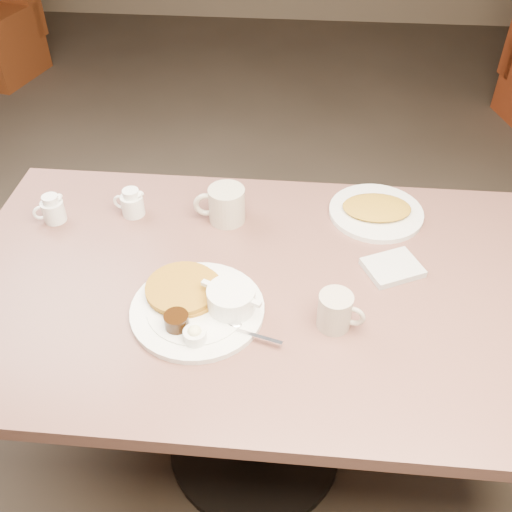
# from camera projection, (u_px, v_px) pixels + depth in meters

# --- Properties ---
(room) EXTENTS (7.04, 8.04, 2.84)m
(room) POSITION_uv_depth(u_px,v_px,m) (255.00, 11.00, 0.99)
(room) COLOR #4C3F33
(room) RESTS_ON ground
(diner_table) EXTENTS (1.50, 0.90, 0.75)m
(diner_table) POSITION_uv_depth(u_px,v_px,m) (255.00, 329.00, 1.54)
(diner_table) COLOR #84564C
(diner_table) RESTS_ON ground
(main_plate) EXTENTS (0.41, 0.41, 0.07)m
(main_plate) POSITION_uv_depth(u_px,v_px,m) (202.00, 303.00, 1.34)
(main_plate) COLOR white
(main_plate) RESTS_ON diner_table
(coffee_mug_near) EXTENTS (0.12, 0.10, 0.09)m
(coffee_mug_near) POSITION_uv_depth(u_px,v_px,m) (336.00, 311.00, 1.29)
(coffee_mug_near) COLOR #C0B5A1
(coffee_mug_near) RESTS_ON diner_table
(napkin) EXTENTS (0.17, 0.15, 0.02)m
(napkin) POSITION_uv_depth(u_px,v_px,m) (392.00, 268.00, 1.45)
(napkin) COLOR silver
(napkin) RESTS_ON diner_table
(coffee_mug_far) EXTENTS (0.15, 0.11, 0.10)m
(coffee_mug_far) POSITION_uv_depth(u_px,v_px,m) (225.00, 205.00, 1.58)
(coffee_mug_far) COLOR beige
(coffee_mug_far) RESTS_ON diner_table
(creamer_left) EXTENTS (0.09, 0.07, 0.08)m
(creamer_left) POSITION_uv_depth(u_px,v_px,m) (53.00, 209.00, 1.59)
(creamer_left) COLOR white
(creamer_left) RESTS_ON diner_table
(creamer_right) EXTENTS (0.10, 0.08, 0.08)m
(creamer_right) POSITION_uv_depth(u_px,v_px,m) (132.00, 203.00, 1.61)
(creamer_right) COLOR white
(creamer_right) RESTS_ON diner_table
(hash_plate) EXTENTS (0.28, 0.28, 0.04)m
(hash_plate) POSITION_uv_depth(u_px,v_px,m) (376.00, 211.00, 1.62)
(hash_plate) COLOR white
(hash_plate) RESTS_ON diner_table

